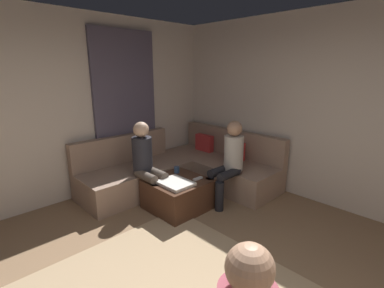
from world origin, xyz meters
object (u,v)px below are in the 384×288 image
object	(u,v)px
coffee_mug	(177,170)
person_on_couch_side	(146,161)
ottoman	(178,194)
person_on_couch_back	(229,159)
sectional_couch	(184,169)
game_remote	(198,179)

from	to	relation	value
coffee_mug	person_on_couch_side	xyz separation A→B (m)	(-0.17, -0.41, 0.19)
coffee_mug	person_on_couch_side	world-z (taller)	person_on_couch_side
ottoman	coffee_mug	distance (m)	0.38
ottoman	person_on_couch_back	bearing A→B (deg)	61.39
sectional_couch	coffee_mug	world-z (taller)	sectional_couch
ottoman	person_on_couch_side	distance (m)	0.64
sectional_couch	person_on_couch_side	xyz separation A→B (m)	(0.15, -0.84, 0.38)
person_on_couch_side	ottoman	bearing A→B (deg)	120.46
coffee_mug	person_on_couch_side	bearing A→B (deg)	-112.51
sectional_couch	person_on_couch_side	size ratio (longest dim) A/B	2.12
coffee_mug	game_remote	bearing A→B (deg)	5.71
person_on_couch_back	person_on_couch_side	bearing A→B (deg)	49.97
ottoman	game_remote	world-z (taller)	game_remote
person_on_couch_back	person_on_couch_side	world-z (taller)	same
sectional_couch	game_remote	xyz separation A→B (m)	(0.72, -0.39, 0.15)
ottoman	coffee_mug	world-z (taller)	coffee_mug
sectional_couch	ottoman	world-z (taller)	sectional_couch
ottoman	person_on_couch_back	size ratio (longest dim) A/B	0.63
sectional_couch	coffee_mug	distance (m)	0.57
ottoman	game_remote	distance (m)	0.36
sectional_couch	game_remote	size ratio (longest dim) A/B	17.00
person_on_couch_side	game_remote	bearing A→B (deg)	128.26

